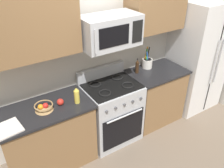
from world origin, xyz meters
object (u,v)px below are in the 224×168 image
(microwave, at_px, (110,31))
(cutting_board, at_px, (6,129))
(range_oven, at_px, (111,111))
(utensil_crock, at_px, (147,63))
(refrigerator, at_px, (197,57))
(fruit_basket, at_px, (44,107))
(bottle_oil, at_px, (77,95))
(bottle_soy, at_px, (137,66))
(apple_loose, at_px, (60,102))

(microwave, relative_size, cutting_board, 2.48)
(microwave, bearing_deg, range_oven, -89.95)
(utensil_crock, relative_size, cutting_board, 1.12)
(refrigerator, relative_size, fruit_basket, 8.55)
(utensil_crock, height_order, bottle_oil, utensil_crock)
(cutting_board, xyz_separation_m, bottle_soy, (1.95, 0.28, 0.10))
(microwave, height_order, bottle_soy, microwave)
(microwave, bearing_deg, utensil_crock, 11.01)
(fruit_basket, bearing_deg, microwave, 3.51)
(refrigerator, height_order, microwave, same)
(cutting_board, relative_size, bottle_oil, 1.28)
(microwave, xyz_separation_m, utensil_crock, (0.78, 0.15, -0.69))
(utensil_crock, distance_m, cutting_board, 2.22)
(utensil_crock, xyz_separation_m, bottle_soy, (-0.24, -0.06, 0.02))
(range_oven, distance_m, fruit_basket, 1.07)
(refrigerator, height_order, utensil_crock, refrigerator)
(refrigerator, bearing_deg, range_oven, 179.43)
(range_oven, distance_m, microwave, 1.21)
(range_oven, bearing_deg, microwave, 90.05)
(refrigerator, distance_m, fruit_basket, 2.69)
(bottle_oil, height_order, bottle_soy, same)
(bottle_oil, xyz_separation_m, bottle_soy, (1.10, 0.22, 0.00))
(microwave, bearing_deg, refrigerator, -1.46)
(cutting_board, xyz_separation_m, bottle_oil, (0.85, 0.05, 0.10))
(refrigerator, bearing_deg, microwave, 178.54)
(range_oven, relative_size, utensil_crock, 3.25)
(utensil_crock, bearing_deg, apple_loose, -172.05)
(bottle_soy, bearing_deg, fruit_basket, -174.08)
(fruit_basket, bearing_deg, cutting_board, -165.21)
(fruit_basket, bearing_deg, bottle_oil, -9.94)
(apple_loose, bearing_deg, refrigerator, 0.43)
(microwave, bearing_deg, cutting_board, -172.80)
(fruit_basket, height_order, apple_loose, fruit_basket)
(microwave, relative_size, bottle_soy, 3.17)
(refrigerator, height_order, cutting_board, refrigerator)
(refrigerator, bearing_deg, bottle_oil, -177.89)
(bottle_oil, bearing_deg, microwave, 12.84)
(range_oven, bearing_deg, refrigerator, -0.57)
(fruit_basket, relative_size, bottle_oil, 0.94)
(bottle_oil, bearing_deg, bottle_soy, 11.53)
(fruit_basket, xyz_separation_m, bottle_oil, (0.40, -0.07, 0.06))
(range_oven, height_order, refrigerator, refrigerator)
(cutting_board, relative_size, bottle_soy, 1.27)
(refrigerator, xyz_separation_m, apple_loose, (-2.48, -0.02, 0.01))
(range_oven, relative_size, cutting_board, 3.65)
(fruit_basket, distance_m, bottle_oil, 0.41)
(apple_loose, xyz_separation_m, bottle_soy, (1.30, 0.16, 0.07))
(refrigerator, relative_size, bottle_soy, 8.03)
(utensil_crock, xyz_separation_m, apple_loose, (-1.54, -0.21, -0.04))
(utensil_crock, relative_size, bottle_soy, 1.43)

